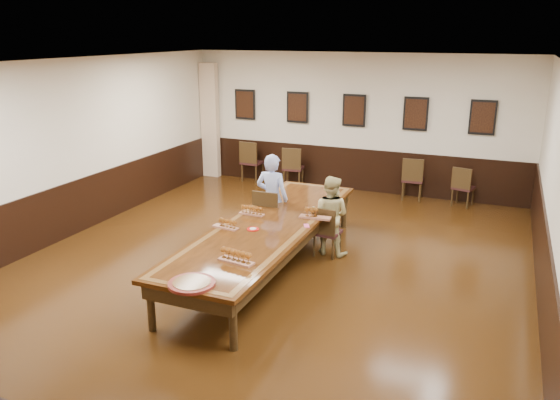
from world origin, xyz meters
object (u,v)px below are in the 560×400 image
at_px(person_man, 272,198).
at_px(spare_chair_c, 413,178).
at_px(spare_chair_a, 252,161).
at_px(conference_table, 268,232).
at_px(spare_chair_b, 293,167).
at_px(person_woman, 330,215).
at_px(chair_woman, 328,231).
at_px(chair_man, 270,216).
at_px(carved_platter, 192,283).
at_px(spare_chair_d, 464,186).

bearing_deg(person_man, spare_chair_c, -118.30).
distance_m(spare_chair_a, conference_table, 5.42).
xyz_separation_m(spare_chair_b, person_woman, (2.11, -3.69, 0.19)).
distance_m(chair_woman, spare_chair_c, 3.92).
bearing_deg(person_woman, person_man, -2.59).
bearing_deg(chair_man, person_man, -90.00).
bearing_deg(spare_chair_c, carved_platter, 73.85).
distance_m(chair_man, spare_chair_b, 3.79).
bearing_deg(spare_chair_a, chair_man, 121.74).
distance_m(conference_table, carved_platter, 2.33).
bearing_deg(spare_chair_d, conference_table, 74.93).
bearing_deg(chair_man, spare_chair_b, -75.72).
bearing_deg(chair_woman, spare_chair_d, -111.85).
bearing_deg(person_woman, spare_chair_d, -112.33).
bearing_deg(carved_platter, person_woman, 78.51).
bearing_deg(spare_chair_d, spare_chair_a, 12.34).
height_order(spare_chair_d, conference_table, spare_chair_d).
xyz_separation_m(chair_man, conference_table, (0.41, -1.01, 0.11)).
relative_size(chair_woman, spare_chair_c, 0.90).
bearing_deg(person_man, conference_table, 109.39).
xyz_separation_m(conference_table, carved_platter, (0.04, -2.33, 0.16)).
height_order(spare_chair_c, person_woman, person_woman).
height_order(spare_chair_a, carved_platter, spare_chair_a).
bearing_deg(carved_platter, chair_woman, 78.31).
bearing_deg(person_man, spare_chair_d, -131.05).
distance_m(spare_chair_a, person_woman, 5.02).
xyz_separation_m(person_woman, carved_platter, (-0.67, -3.30, 0.09)).
distance_m(spare_chair_b, carved_platter, 7.15).
xyz_separation_m(spare_chair_b, person_man, (0.98, -3.55, 0.31)).
bearing_deg(spare_chair_a, person_man, 122.43).
xyz_separation_m(spare_chair_d, carved_platter, (-2.53, -6.97, 0.33)).
relative_size(spare_chair_b, spare_chair_c, 1.02).
bearing_deg(chair_woman, spare_chair_a, -45.57).
relative_size(spare_chair_b, spare_chair_d, 1.13).
xyz_separation_m(spare_chair_a, person_woman, (3.26, -3.81, 0.17)).
distance_m(chair_man, chair_woman, 1.13).
height_order(spare_chair_a, person_man, person_man).
relative_size(spare_chair_b, conference_table, 0.20).
xyz_separation_m(chair_man, person_man, (-0.00, 0.11, 0.30)).
bearing_deg(chair_man, spare_chair_d, -130.19).
bearing_deg(person_man, chair_woman, 167.42).
relative_size(spare_chair_c, spare_chair_d, 1.10).
relative_size(person_man, person_woman, 1.18).
bearing_deg(spare_chair_a, spare_chair_b, 176.49).
bearing_deg(person_man, spare_chair_a, -60.54).
relative_size(chair_man, person_woman, 0.74).
distance_m(chair_man, spare_chair_d, 4.70).
relative_size(spare_chair_b, person_man, 0.62).
height_order(chair_man, person_man, person_man).
relative_size(person_man, conference_table, 0.32).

